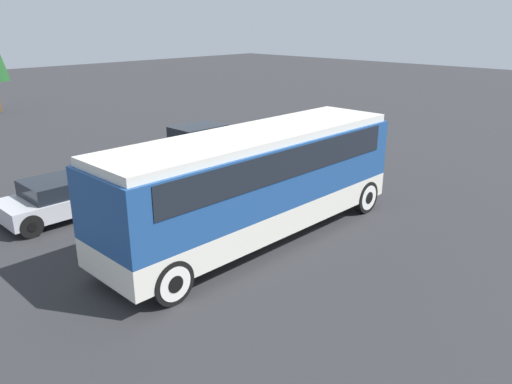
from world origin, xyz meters
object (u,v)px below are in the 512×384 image
(tour_bus, at_px, (258,175))
(parked_car_near, at_px, (65,197))
(parked_car_far, at_px, (216,154))
(parked_car_mid, at_px, (201,140))

(tour_bus, height_order, parked_car_near, tour_bus)
(tour_bus, height_order, parked_car_far, tour_bus)
(tour_bus, distance_m, parked_car_mid, 9.94)
(tour_bus, xyz_separation_m, parked_car_near, (-3.24, 5.69, -1.26))
(parked_car_near, bearing_deg, parked_car_mid, 19.37)
(tour_bus, relative_size, parked_car_far, 2.26)
(parked_car_mid, bearing_deg, parked_car_far, -115.18)
(parked_car_near, relative_size, parked_car_far, 0.93)
(parked_car_near, bearing_deg, tour_bus, -60.35)
(parked_car_mid, bearing_deg, parked_car_near, -160.63)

